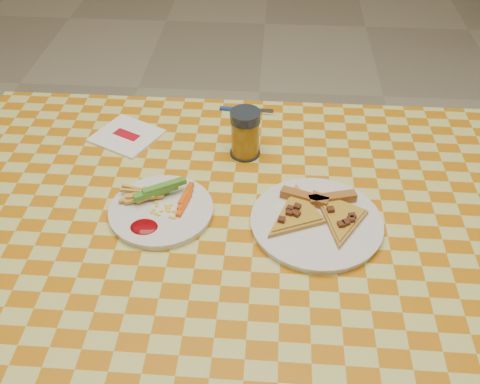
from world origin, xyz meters
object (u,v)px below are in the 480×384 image
plate_left (161,211)px  drink_glass (245,134)px  table (230,242)px  plate_right (316,223)px

plate_left → drink_glass: 0.27m
table → drink_glass: 0.25m
plate_left → plate_right: 0.31m
table → drink_glass: size_ratio=11.49×
table → plate_left: plate_left is taller
plate_right → table: bearing=175.2°
plate_left → drink_glass: bearing=53.9°
plate_right → drink_glass: drink_glass is taller
table → drink_glass: (0.02, 0.21, 0.13)m
plate_right → drink_glass: bearing=124.4°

